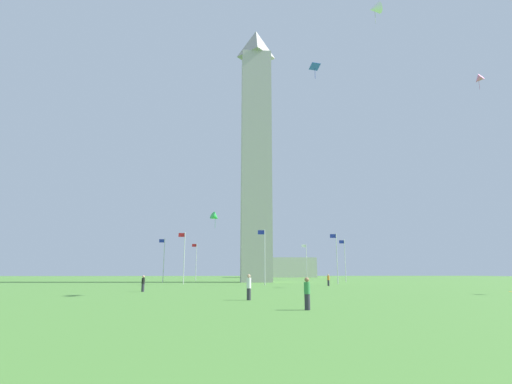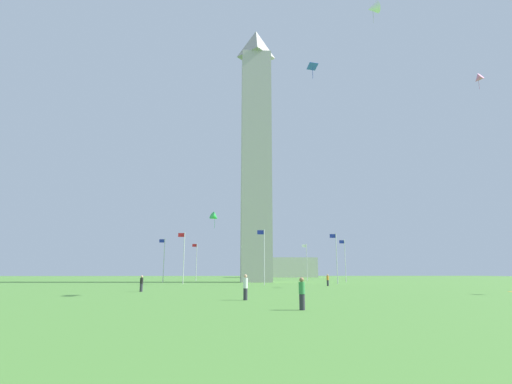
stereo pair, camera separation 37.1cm
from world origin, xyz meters
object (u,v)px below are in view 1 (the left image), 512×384
(flagpole_w, at_px, (250,261))
(person_orange_shirt, at_px, (328,280))
(obelisk_monument, at_px, (256,148))
(flagpole_sw, at_px, (306,260))
(flagpole_e, at_px, (264,254))
(flagpole_ne, at_px, (184,255))
(flagpole_n, at_px, (164,258))
(kite_blue_diamond, at_px, (315,67))
(kite_green_delta, at_px, (215,217))
(person_green_shirt, at_px, (307,294))
(distant_building, at_px, (278,268))
(flagpole_s, at_px, (345,259))
(person_black_shirt, at_px, (143,284))
(flagpole_nw, at_px, (196,260))
(kite_white_delta, at_px, (375,9))
(flagpole_se, at_px, (337,256))
(kite_pink_delta, at_px, (479,79))
(person_white_shirt, at_px, (249,287))

(flagpole_w, height_order, person_orange_shirt, flagpole_w)
(obelisk_monument, relative_size, flagpole_sw, 6.54)
(flagpole_e, bearing_deg, flagpole_ne, -22.50)
(flagpole_n, bearing_deg, flagpole_sw, -157.50)
(kite_blue_diamond, bearing_deg, kite_green_delta, -71.82)
(person_green_shirt, bearing_deg, distant_building, -28.95)
(flagpole_e, height_order, flagpole_s, same)
(flagpole_n, xyz_separation_m, person_black_shirt, (-3.91, 36.59, -3.77))
(kite_blue_diamond, bearing_deg, flagpole_nw, -75.72)
(kite_white_delta, bearing_deg, distant_building, -92.58)
(person_black_shirt, distance_m, kite_blue_diamond, 26.63)
(flagpole_se, xyz_separation_m, distant_building, (-1.11, -84.40, -0.94))
(flagpole_e, distance_m, person_black_shirt, 23.66)
(kite_white_delta, height_order, kite_green_delta, kite_white_delta)
(distant_building, bearing_deg, obelisk_monument, 79.21)
(person_green_shirt, height_order, distant_building, distant_building)
(flagpole_w, xyz_separation_m, flagpole_nw, (12.63, 5.23, 0.00))
(kite_pink_delta, bearing_deg, kite_blue_diamond, 30.34)
(kite_pink_delta, relative_size, kite_green_delta, 0.88)
(flagpole_w, xyz_separation_m, person_white_shirt, (4.09, 66.94, -3.68))
(flagpole_ne, height_order, kite_blue_diamond, kite_blue_diamond)
(flagpole_n, relative_size, person_orange_shirt, 5.05)
(person_orange_shirt, bearing_deg, person_green_shirt, 130.28)
(flagpole_s, xyz_separation_m, kite_blue_diamond, (15.77, 45.17, 15.68))
(flagpole_sw, bearing_deg, person_orange_shirt, 83.49)
(flagpole_s, distance_m, person_white_shirt, 53.89)
(flagpole_sw, distance_m, person_green_shirt, 70.64)
(flagpole_n, relative_size, flagpole_nw, 1.00)
(flagpole_nw, distance_m, kite_green_delta, 29.37)
(obelisk_monument, relative_size, flagpole_e, 6.54)
(flagpole_se, xyz_separation_m, flagpole_nw, (25.26, -25.26, 0.00))
(kite_pink_delta, bearing_deg, kite_white_delta, 35.72)
(flagpole_nw, distance_m, kite_blue_diamond, 61.67)
(flagpole_sw, bearing_deg, flagpole_n, 22.50)
(flagpole_nw, distance_m, person_green_shirt, 70.11)
(obelisk_monument, relative_size, flagpole_se, 6.54)
(flagpole_ne, bearing_deg, person_orange_shirt, 156.86)
(flagpole_se, distance_m, person_black_shirt, 35.98)
(flagpole_se, xyz_separation_m, kite_blue_diamond, (10.54, 32.54, 15.68))
(flagpole_e, height_order, flagpole_w, same)
(obelisk_monument, bearing_deg, kite_white_delta, 100.84)
(flagpole_s, bearing_deg, flagpole_e, 45.00)
(flagpole_s, bearing_deg, flagpole_sw, -67.50)
(flagpole_nw, distance_m, kite_pink_delta, 63.94)
(flagpole_w, bearing_deg, person_orange_shirt, 102.40)
(obelisk_monument, relative_size, flagpole_nw, 6.54)
(flagpole_w, height_order, kite_blue_diamond, kite_blue_diamond)
(kite_pink_delta, distance_m, kite_green_delta, 43.30)
(flagpole_n, distance_m, kite_blue_diamond, 51.81)
(flagpole_w, distance_m, kite_blue_diamond, 64.98)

